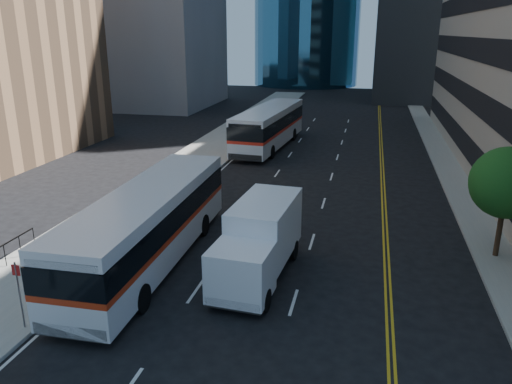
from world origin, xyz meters
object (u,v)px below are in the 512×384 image
bus_rear (269,126)px  box_truck (259,241)px  street_tree (507,183)px  bus_front (149,224)px

bus_rear → box_truck: bus_rear is taller
street_tree → bus_front: size_ratio=0.38×
street_tree → bus_front: street_tree is taller
street_tree → bus_front: (-15.33, -3.96, -1.77)m
bus_front → box_truck: size_ratio=1.98×
street_tree → bus_front: 15.93m
street_tree → box_truck: bearing=-157.6°
bus_front → bus_rear: (0.51, 24.43, 0.06)m
street_tree → box_truck: street_tree is taller
street_tree → bus_rear: bearing=125.9°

